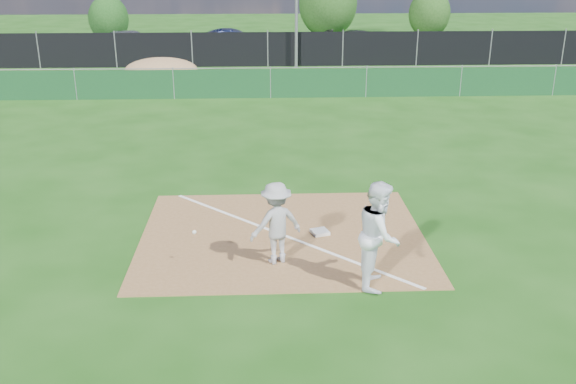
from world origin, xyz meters
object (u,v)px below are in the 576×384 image
object	(u,v)px
car_right	(363,43)
tree_left	(109,19)
first_base	(320,232)
tree_right	(429,14)
car_mid	(234,42)
tree_mid	(328,3)
runner	(379,234)
play_at_first	(276,223)
car_left	(132,42)

from	to	relation	value
car_right	tree_left	xyz separation A→B (m)	(-16.20, 5.57, 0.92)
first_base	tree_right	size ratio (longest dim) A/B	0.10
car_mid	tree_right	bearing A→B (deg)	-68.79
car_mid	tree_mid	bearing A→B (deg)	-48.15
runner	play_at_first	bearing A→B (deg)	74.81
tree_mid	tree_right	bearing A→B (deg)	-0.35
first_base	play_at_first	size ratio (longest dim) A/B	0.16
car_left	car_right	size ratio (longest dim) A/B	0.98
tree_right	car_left	bearing A→B (deg)	-160.04
runner	car_left	world-z (taller)	runner
tree_left	tree_mid	xyz separation A→B (m)	(14.75, 1.39, 0.85)
first_base	car_mid	xyz separation A→B (m)	(-2.74, 26.24, 0.69)
first_base	tree_right	xyz separation A→B (m)	(10.63, 33.13, 1.69)
car_left	tree_mid	bearing A→B (deg)	-69.75
first_base	tree_left	xyz separation A→B (m)	(-11.23, 31.77, 1.54)
runner	car_left	distance (m)	29.91
play_at_first	car_right	world-z (taller)	play_at_first
car_mid	car_left	bearing A→B (deg)	85.24
car_right	tree_right	xyz separation A→B (m)	(5.65, 6.92, 1.06)
car_right	tree_mid	distance (m)	7.33
play_at_first	car_mid	distance (m)	27.58
car_mid	tree_left	distance (m)	10.17
runner	car_right	bearing A→B (deg)	4.44
runner	tree_right	world-z (taller)	tree_right
tree_left	tree_mid	size ratio (longest dim) A/B	0.65
tree_mid	tree_left	bearing A→B (deg)	-174.60
car_left	play_at_first	bearing A→B (deg)	-174.01
play_at_first	runner	world-z (taller)	runner
first_base	tree_mid	world-z (taller)	tree_mid
first_base	car_left	size ratio (longest dim) A/B	0.08
runner	tree_right	xyz separation A→B (m)	(9.79, 35.37, 0.76)
play_at_first	tree_mid	xyz separation A→B (m)	(4.49, 34.46, 1.62)
tree_left	tree_right	bearing A→B (deg)	3.54
runner	tree_left	xyz separation A→B (m)	(-12.06, 34.02, 0.61)
play_at_first	tree_right	size ratio (longest dim) A/B	0.65
car_left	tree_right	distance (m)	20.59
first_base	car_left	xyz separation A→B (m)	(-8.70, 26.10, 0.73)
car_left	car_right	bearing A→B (deg)	-99.36
first_base	play_at_first	world-z (taller)	play_at_first
first_base	runner	distance (m)	2.57
play_at_first	car_left	world-z (taller)	play_at_first
car_mid	tree_mid	size ratio (longest dim) A/B	0.94
car_mid	car_right	world-z (taller)	car_mid
car_mid	tree_left	bearing A→B (deg)	50.82
tree_left	tree_mid	distance (m)	14.84
car_left	car_right	world-z (taller)	car_left
car_mid	tree_right	world-z (taller)	tree_right
runner	car_mid	distance (m)	28.71
car_mid	runner	bearing A→B (deg)	-178.89
first_base	car_right	world-z (taller)	car_right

